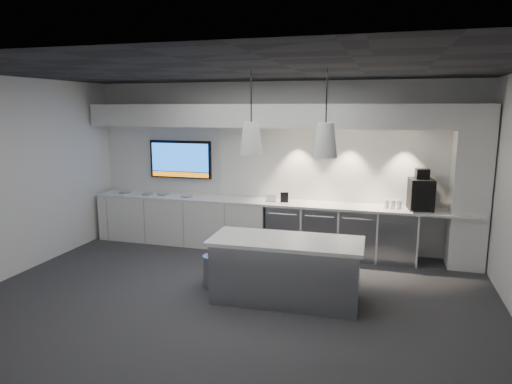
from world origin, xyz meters
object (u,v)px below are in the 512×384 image
(coffee_machine, at_px, (421,193))
(wall_tv, at_px, (180,159))
(island, at_px, (286,270))
(bin, at_px, (214,271))

(coffee_machine, bearing_deg, wall_tv, 169.07)
(wall_tv, distance_m, island, 3.69)
(wall_tv, bearing_deg, island, -42.08)
(bin, relative_size, coffee_machine, 0.67)
(island, bearing_deg, bin, 167.99)
(island, bearing_deg, coffee_machine, 48.37)
(bin, xyz_separation_m, coffee_machine, (2.87, 1.90, 0.95))
(wall_tv, height_order, bin, wall_tv)
(wall_tv, relative_size, coffee_machine, 1.85)
(island, distance_m, coffee_machine, 2.85)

